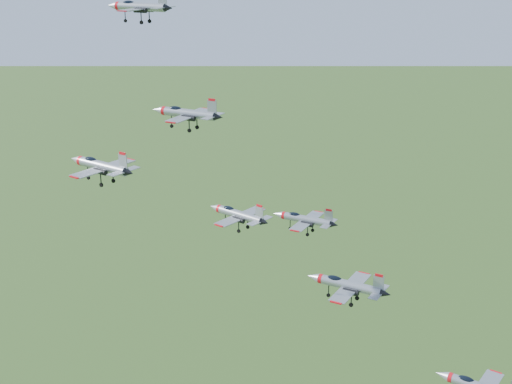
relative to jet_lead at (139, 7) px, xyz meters
The scene contains 6 objects.
jet_lead is the anchor object (origin of this frame).
jet_left_high 24.46m from the jet_lead, 23.29° to the right, with size 13.30×11.16×3.57m.
jet_right_high 44.90m from the jet_lead, 52.13° to the right, with size 11.56×9.50×3.10m.
jet_left_low 48.58m from the jet_lead, ahead, with size 11.16×9.34×2.99m.
jet_right_low 48.22m from the jet_lead, 26.92° to the right, with size 10.69×8.82×2.86m.
jet_trail 61.86m from the jet_lead, 11.54° to the right, with size 12.80×10.67×3.42m.
Camera 1 is at (66.95, -79.87, 158.94)m, focal length 50.00 mm.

